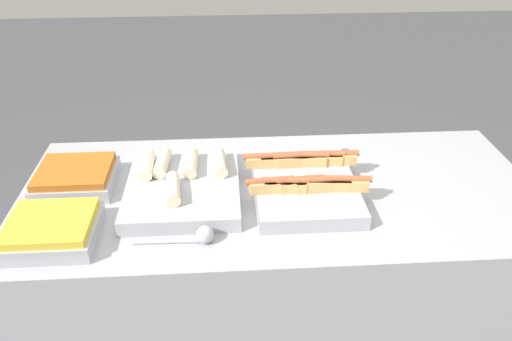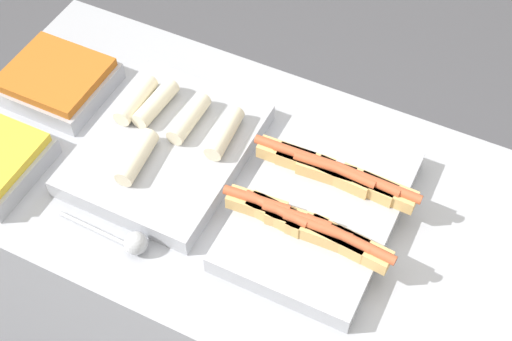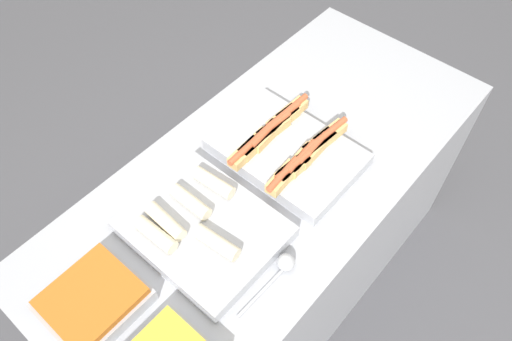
{
  "view_description": "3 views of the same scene",
  "coord_description": "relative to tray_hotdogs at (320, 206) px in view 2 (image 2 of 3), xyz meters",
  "views": [
    {
      "loc": [
        -0.18,
        -1.42,
        1.84
      ],
      "look_at": [
        -0.08,
        0.0,
        0.98
      ],
      "focal_mm": 35.0,
      "sensor_mm": 36.0,
      "label": 1
    },
    {
      "loc": [
        0.36,
        -0.89,
        2.27
      ],
      "look_at": [
        -0.08,
        0.0,
        0.98
      ],
      "focal_mm": 50.0,
      "sensor_mm": 36.0,
      "label": 2
    },
    {
      "loc": [
        -0.81,
        -0.63,
        2.26
      ],
      "look_at": [
        -0.08,
        0.0,
        0.98
      ],
      "focal_mm": 35.0,
      "sensor_mm": 36.0,
      "label": 3
    }
  ],
  "objects": [
    {
      "name": "counter",
      "position": [
        -0.08,
        -0.0,
        -0.49
      ],
      "size": [
        1.76,
        0.79,
        0.9
      ],
      "color": "#A8AAB2",
      "rests_on": "ground_plane"
    },
    {
      "name": "tray_hotdogs",
      "position": [
        0.0,
        0.0,
        0.0
      ],
      "size": [
        0.41,
        0.49,
        0.1
      ],
      "color": "#A8AAB2",
      "rests_on": "counter"
    },
    {
      "name": "tray_side_back",
      "position": [
        -0.78,
        0.07,
        -0.0
      ],
      "size": [
        0.26,
        0.24,
        0.07
      ],
      "color": "#A8AAB2",
      "rests_on": "counter"
    },
    {
      "name": "tray_wraps",
      "position": [
        -0.41,
        0.01,
        -0.01
      ],
      "size": [
        0.37,
        0.45,
        0.09
      ],
      "color": "#A8AAB2",
      "rests_on": "counter"
    },
    {
      "name": "serving_spoon_near",
      "position": [
        -0.34,
        -0.26,
        -0.01
      ],
      "size": [
        0.24,
        0.05,
        0.05
      ],
      "color": "#B2B5BA",
      "rests_on": "counter"
    }
  ]
}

